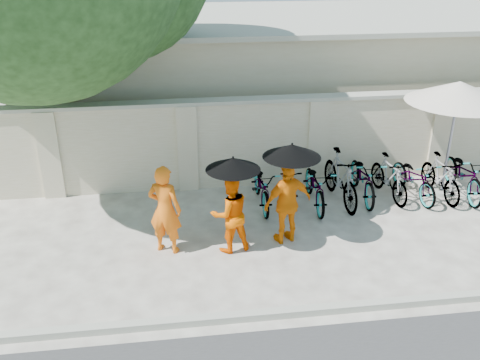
{
  "coord_description": "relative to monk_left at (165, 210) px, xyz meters",
  "views": [
    {
      "loc": [
        -1.32,
        -8.21,
        5.41
      ],
      "look_at": [
        -0.08,
        1.04,
        1.1
      ],
      "focal_mm": 40.0,
      "sensor_mm": 36.0,
      "label": 1
    }
  ],
  "objects": [
    {
      "name": "bike_0",
      "position": [
        2.07,
        1.57,
        -0.4
      ],
      "size": [
        0.62,
        1.74,
        0.91
      ],
      "primitive_type": "imported",
      "rotation": [
        0.0,
        0.0,
        -0.01
      ],
      "color": "gray",
      "rests_on": "ground"
    },
    {
      "name": "bike_3",
      "position": [
        3.79,
        1.5,
        -0.28
      ],
      "size": [
        0.67,
        1.95,
        1.15
      ],
      "primitive_type": "imported",
      "rotation": [
        0.0,
        0.0,
        0.07
      ],
      "color": "gray",
      "rests_on": "ground"
    },
    {
      "name": "bike_4",
      "position": [
        4.36,
        1.65,
        -0.37
      ],
      "size": [
        0.77,
        1.89,
        0.97
      ],
      "primitive_type": "imported",
      "rotation": [
        0.0,
        0.0,
        -0.07
      ],
      "color": "gray",
      "rests_on": "ground"
    },
    {
      "name": "monk_left",
      "position": [
        0.0,
        0.0,
        0.0
      ],
      "size": [
        0.74,
        0.63,
        1.72
      ],
      "primitive_type": "imported",
      "rotation": [
        0.0,
        0.0,
        2.73
      ],
      "color": "orange",
      "rests_on": "ground"
    },
    {
      "name": "parasol_right",
      "position": [
        2.3,
        -0.04,
        1.04
      ],
      "size": [
        1.06,
        1.06,
        1.09
      ],
      "color": "black",
      "rests_on": "ground"
    },
    {
      "name": "patio_umbrella",
      "position": [
        6.24,
        1.59,
        1.5
      ],
      "size": [
        2.64,
        2.64,
        2.61
      ],
      "rotation": [
        0.0,
        0.0,
        -0.24
      ],
      "color": "#A2A493",
      "rests_on": "ground"
    },
    {
      "name": "kerb",
      "position": [
        1.53,
        -2.16,
        -0.8
      ],
      "size": [
        40.0,
        0.16,
        0.12
      ],
      "primitive_type": "cube",
      "color": "#A2A493",
      "rests_on": "ground"
    },
    {
      "name": "ground",
      "position": [
        1.53,
        -0.46,
        -0.86
      ],
      "size": [
        80.0,
        80.0,
        0.0
      ],
      "primitive_type": "plane",
      "color": "beige"
    },
    {
      "name": "bike_7",
      "position": [
        6.08,
        1.45,
        -0.37
      ],
      "size": [
        0.57,
        1.64,
        0.97
      ],
      "primitive_type": "imported",
      "rotation": [
        0.0,
        0.0,
        0.07
      ],
      "color": "gray",
      "rests_on": "ground"
    },
    {
      "name": "bike_6",
      "position": [
        5.51,
        1.55,
        -0.4
      ],
      "size": [
        0.83,
        1.8,
        0.91
      ],
      "primitive_type": "imported",
      "rotation": [
        0.0,
        0.0,
        0.13
      ],
      "color": "gray",
      "rests_on": "ground"
    },
    {
      "name": "bike_2",
      "position": [
        3.21,
        1.42,
        -0.39
      ],
      "size": [
        0.71,
        1.81,
        0.94
      ],
      "primitive_type": "imported",
      "rotation": [
        0.0,
        0.0,
        -0.05
      ],
      "color": "gray",
      "rests_on": "ground"
    },
    {
      "name": "bike_8",
      "position": [
        6.66,
        1.49,
        -0.35
      ],
      "size": [
        0.8,
        1.96,
        1.01
      ],
      "primitive_type": "imported",
      "rotation": [
        0.0,
        0.0,
        -0.07
      ],
      "color": "gray",
      "rests_on": "ground"
    },
    {
      "name": "bike_5",
      "position": [
        4.94,
        1.59,
        -0.38
      ],
      "size": [
        0.66,
        1.65,
        0.97
      ],
      "primitive_type": "imported",
      "rotation": [
        0.0,
        0.0,
        0.13
      ],
      "color": "gray",
      "rests_on": "ground"
    },
    {
      "name": "monk_right",
      "position": [
        2.28,
        0.04,
        -0.03
      ],
      "size": [
        1.04,
        0.67,
        1.65
      ],
      "primitive_type": "imported",
      "rotation": [
        0.0,
        0.0,
        3.45
      ],
      "color": "orange",
      "rests_on": "ground"
    },
    {
      "name": "building_behind",
      "position": [
        3.53,
        6.54,
        0.74
      ],
      "size": [
        14.0,
        6.0,
        3.2
      ],
      "primitive_type": "cube",
      "color": "#B9B295",
      "rests_on": "ground"
    },
    {
      "name": "compound_wall",
      "position": [
        2.53,
        2.74,
        0.14
      ],
      "size": [
        20.0,
        0.3,
        2.0
      ],
      "primitive_type": "cube",
      "color": "beige",
      "rests_on": "ground"
    },
    {
      "name": "monk_center",
      "position": [
        1.18,
        -0.13,
        -0.1
      ],
      "size": [
        0.86,
        0.74,
        1.52
      ],
      "primitive_type": "imported",
      "rotation": [
        0.0,
        0.0,
        3.39
      ],
      "color": "#FF6100",
      "rests_on": "ground"
    },
    {
      "name": "parasol_center",
      "position": [
        1.23,
        -0.21,
        0.92
      ],
      "size": [
        0.97,
        0.97,
        1.03
      ],
      "color": "black",
      "rests_on": "ground"
    },
    {
      "name": "bike_1",
      "position": [
        2.64,
        1.55,
        -0.39
      ],
      "size": [
        0.58,
        1.61,
        0.95
      ],
      "primitive_type": "imported",
      "rotation": [
        0.0,
        0.0,
        -0.08
      ],
      "color": "gray",
      "rests_on": "ground"
    }
  ]
}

